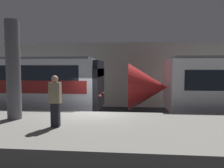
% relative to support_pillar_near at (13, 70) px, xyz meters
% --- Properties ---
extents(ground_plane, '(120.00, 120.00, 0.00)m').
position_rel_support_pillar_near_xyz_m(ground_plane, '(2.82, 1.69, -2.94)').
color(ground_plane, black).
extents(platform, '(40.00, 4.76, 1.02)m').
position_rel_support_pillar_near_xyz_m(platform, '(2.82, -0.69, -2.43)').
color(platform, gray).
rests_on(platform, ground).
extents(station_rear_barrier, '(50.00, 0.15, 4.95)m').
position_rel_support_pillar_near_xyz_m(station_rear_barrier, '(2.82, 8.68, -0.46)').
color(station_rear_barrier, '#9E998E').
rests_on(station_rear_barrier, ground).
extents(support_pillar_near, '(0.54, 0.54, 3.85)m').
position_rel_support_pillar_near_xyz_m(support_pillar_near, '(0.00, 0.00, 0.00)').
color(support_pillar_near, '#56565B').
rests_on(support_pillar_near, platform).
extents(person_waiting, '(0.38, 0.24, 1.76)m').
position_rel_support_pillar_near_xyz_m(person_waiting, '(2.02, -0.99, -0.99)').
color(person_waiting, black).
rests_on(person_waiting, platform).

